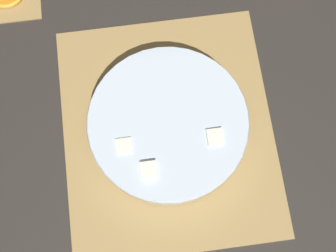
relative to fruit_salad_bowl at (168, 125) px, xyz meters
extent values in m
plane|color=#2D2823|center=(0.00, 0.00, -0.04)|extent=(6.00, 6.00, 0.00)
cube|color=#A8844C|center=(0.00, 0.00, -0.04)|extent=(0.47, 0.40, 0.01)
cube|color=#3D2D19|center=(-0.16, 0.00, -0.04)|extent=(0.01, 0.39, 0.00)
cube|color=#3D2D19|center=(-0.08, 0.00, -0.04)|extent=(0.01, 0.39, 0.00)
cube|color=#3D2D19|center=(0.00, 0.00, -0.04)|extent=(0.01, 0.39, 0.00)
cube|color=#3D2D19|center=(0.08, 0.00, -0.04)|extent=(0.01, 0.39, 0.00)
cube|color=#3D2D19|center=(0.16, 0.00, -0.04)|extent=(0.01, 0.39, 0.00)
cube|color=#3D2D19|center=(0.32, 0.30, -0.04)|extent=(0.00, 0.14, 0.00)
cylinder|color=silver|center=(0.00, 0.00, 0.00)|extent=(0.29, 0.29, 0.06)
torus|color=silver|center=(0.00, 0.00, 0.02)|extent=(0.30, 0.30, 0.01)
cylinder|color=#F4EABC|center=(0.02, 0.03, 0.02)|extent=(0.03, 0.03, 0.01)
cylinder|color=#F4EABC|center=(-0.11, 0.03, 0.00)|extent=(0.03, 0.03, 0.01)
cylinder|color=#F4EABC|center=(0.02, -0.01, 0.01)|extent=(0.03, 0.03, 0.01)
cylinder|color=#F4EABC|center=(0.04, 0.07, -0.01)|extent=(0.03, 0.03, 0.01)
cylinder|color=#F4EABC|center=(-0.01, -0.06, 0.02)|extent=(0.03, 0.03, 0.01)
cylinder|color=#F4EABC|center=(-0.08, -0.03, 0.01)|extent=(0.03, 0.03, 0.01)
cylinder|color=#F4EABC|center=(0.09, 0.08, -0.01)|extent=(0.03, 0.03, 0.01)
cylinder|color=#F4EABC|center=(0.00, -0.09, -0.01)|extent=(0.03, 0.03, 0.01)
cylinder|color=#F4EABC|center=(-0.06, 0.02, -0.01)|extent=(0.03, 0.03, 0.01)
cube|color=white|center=(-0.01, -0.02, 0.00)|extent=(0.03, 0.03, 0.03)
cube|color=white|center=(0.04, 0.10, 0.00)|extent=(0.02, 0.02, 0.02)
cube|color=white|center=(-0.04, 0.08, 0.02)|extent=(0.03, 0.03, 0.03)
cube|color=white|center=(-0.05, -0.03, -0.01)|extent=(0.03, 0.03, 0.03)
cube|color=white|center=(-0.04, -0.08, 0.02)|extent=(0.03, 0.03, 0.03)
cube|color=white|center=(-0.08, 0.05, 0.02)|extent=(0.03, 0.03, 0.03)
cube|color=white|center=(-0.08, -0.05, -0.02)|extent=(0.02, 0.02, 0.02)
cube|color=white|center=(0.04, -0.02, -0.02)|extent=(0.02, 0.02, 0.02)
cube|color=white|center=(-0.02, 0.08, -0.02)|extent=(0.02, 0.02, 0.02)
cube|color=white|center=(0.03, -0.08, -0.01)|extent=(0.03, 0.03, 0.03)
cube|color=white|center=(0.06, -0.02, 0.00)|extent=(0.02, 0.02, 0.02)
ellipsoid|color=red|center=(-0.08, 0.08, -0.01)|extent=(0.03, 0.02, 0.01)
ellipsoid|color=orange|center=(0.03, 0.05, 0.00)|extent=(0.02, 0.01, 0.01)
ellipsoid|color=red|center=(0.11, -0.04, 0.01)|extent=(0.03, 0.02, 0.01)
ellipsoid|color=orange|center=(-0.05, 0.07, -0.02)|extent=(0.03, 0.02, 0.01)
ellipsoid|color=orange|center=(0.11, -0.02, 0.00)|extent=(0.03, 0.02, 0.01)
camera|label=1|loc=(-0.24, 0.03, 0.83)|focal=50.00mm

